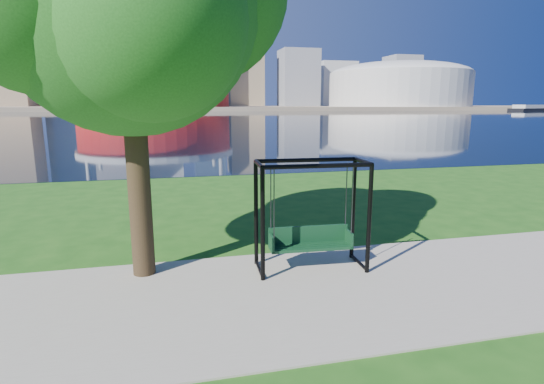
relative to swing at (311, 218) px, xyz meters
name	(u,v)px	position (x,y,z in m)	size (l,w,h in m)	color
ground	(288,282)	(-0.60, -0.54, -1.04)	(900.00, 900.00, 0.00)	#1E5114
path	(295,293)	(-0.60, -1.04, -1.02)	(120.00, 4.00, 0.03)	#9E937F
river	(179,118)	(-0.60, 101.46, -1.03)	(900.00, 180.00, 0.02)	black
far_bank	(173,108)	(-0.60, 305.46, -0.04)	(900.00, 228.00, 2.00)	#937F60
stadium	(153,83)	(-10.60, 234.46, 13.19)	(83.00, 83.00, 32.00)	maroon
arena	(399,83)	(134.40, 234.46, 14.84)	(84.00, 84.00, 26.56)	beige
skyline	(164,58)	(-4.87, 318.86, 34.85)	(392.00, 66.00, 96.50)	gray
swing	(311,218)	(0.00, 0.00, 0.00)	(2.14, 1.01, 2.15)	black
barge	(531,108)	(181.84, 181.67, 0.35)	(31.47, 17.96, 3.05)	black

